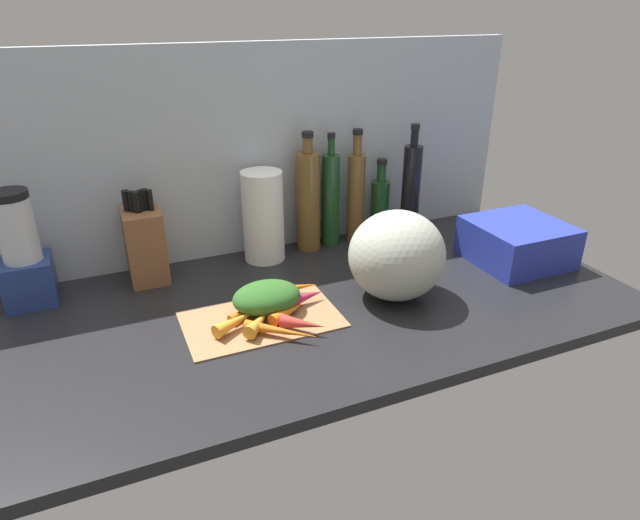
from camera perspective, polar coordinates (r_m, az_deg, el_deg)
The scene contains 23 objects.
ground_plane at distance 140.10cm, azimuth -1.97°, elevation -5.06°, with size 170.00×80.00×3.00cm, color black.
wall_back at distance 162.29cm, azimuth -7.22°, elevation 11.10°, with size 170.00×3.00×60.00cm, color #ADB7C1.
cutting_board at distance 132.67cm, azimuth -6.11°, elevation -6.13°, with size 37.07×22.35×0.80cm, color #997047.
carrot_0 at distance 126.07cm, azimuth -1.80°, elevation -6.69°, with size 3.39×3.39×10.39cm, color red.
carrot_1 at distance 134.54cm, azimuth -6.85°, elevation -4.96°, with size 2.14×2.14×15.23cm, color orange.
carrot_2 at distance 137.44cm, azimuth -1.41°, elevation -3.84°, with size 3.13×3.13×10.07cm, color #B2264C.
carrot_3 at distance 131.09cm, azimuth -3.36°, elevation -5.44°, with size 3.13×3.13×10.86cm, color orange.
carrot_4 at distance 124.47cm, azimuth -4.08°, elevation -7.41°, with size 2.67×2.67×17.64cm, color orange.
carrot_5 at distance 141.89cm, azimuth -2.69°, elevation -2.91°, with size 2.92×2.92×12.36cm, color orange.
carrot_6 at distance 128.75cm, azimuth -8.65°, elevation -6.29°, with size 3.30×3.30×12.92cm, color orange.
carrot_7 at distance 135.89cm, azimuth -3.53°, elevation -4.34°, with size 2.74×2.74×10.41cm, color orange.
carrot_8 at distance 127.50cm, azimuth -6.41°, elevation -6.45°, with size 3.42×3.42×10.16cm, color orange.
carrot_greens_pile at distance 133.63cm, azimuth -5.59°, elevation -3.89°, with size 16.83×12.95×7.12cm, color #2D6023.
winter_squash at distance 139.05cm, azimuth 8.02°, elevation 0.48°, with size 24.69×24.11×22.97cm, color #B2B7A8.
knife_block at distance 154.21cm, azimuth -17.83°, elevation 1.62°, with size 9.82×12.90×25.45cm.
blender_appliance at distance 152.94cm, azimuth -28.60°, elevation 0.33°, with size 11.91×11.91×29.48cm.
paper_towel_roll at distance 158.98cm, azimuth -6.00°, elevation 4.54°, with size 11.89×11.89×26.58cm, color white.
bottle_0 at distance 164.82cm, azimuth -1.24°, elevation 6.28°, with size 7.28×7.28×36.09cm.
bottle_1 at distance 168.03cm, azimuth 1.13°, elevation 6.39°, with size 5.42×5.42×35.02cm.
bottle_2 at distance 170.97cm, azimuth 3.77°, elevation 6.75°, with size 5.50×5.50×35.59cm.
bottle_3 at distance 177.31cm, azimuth 6.27°, elevation 5.69°, with size 5.86×5.86×25.35cm.
bottle_4 at distance 175.20cm, azimuth 9.45°, elevation 7.12°, with size 5.78×5.78×36.53cm.
dish_rack at distance 169.57cm, azimuth 19.89°, elevation 1.77°, with size 25.66×25.00×11.82cm, color #2838AD.
Camera 1 is at (-43.44, -112.87, 69.22)cm, focal length 30.64 mm.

